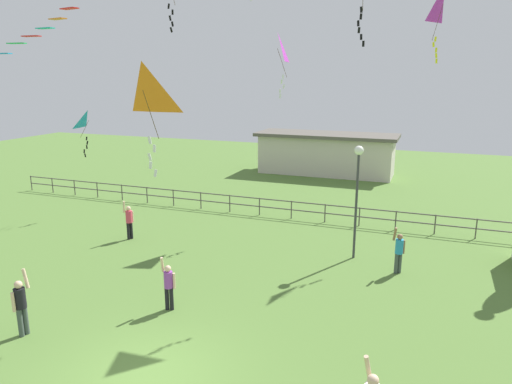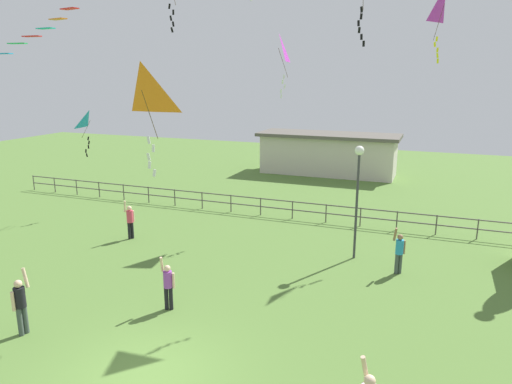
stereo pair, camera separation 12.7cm
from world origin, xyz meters
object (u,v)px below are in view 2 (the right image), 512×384
(kite_0, at_px, (90,122))
(kite_6, at_px, (142,93))
(person_3, at_px, (130,219))
(person_1, at_px, (399,251))
(kite_5, at_px, (444,6))
(person_2, at_px, (168,284))
(person_4, at_px, (20,303))
(kite_7, at_px, (279,50))
(lamppost, at_px, (358,178))

(kite_0, bearing_deg, kite_6, -44.07)
(person_3, bearing_deg, person_1, 1.88)
(person_1, bearing_deg, kite_5, 80.76)
(person_2, bearing_deg, kite_5, 54.22)
(person_4, bearing_deg, kite_0, 120.12)
(kite_5, relative_size, kite_6, 1.05)
(kite_0, relative_size, kite_7, 0.81)
(kite_5, bearing_deg, kite_7, -176.37)
(lamppost, distance_m, person_3, 10.24)
(lamppost, bearing_deg, person_2, -126.04)
(kite_6, bearing_deg, kite_0, 135.93)
(lamppost, distance_m, kite_7, 7.38)
(person_2, bearing_deg, lamppost, 53.96)
(kite_6, height_order, kite_7, kite_7)
(person_1, relative_size, person_4, 0.92)
(person_2, distance_m, person_4, 4.17)
(person_2, height_order, kite_6, kite_6)
(lamppost, distance_m, person_4, 12.35)
(lamppost, relative_size, person_3, 2.53)
(person_1, distance_m, kite_0, 16.53)
(kite_6, bearing_deg, person_2, 108.87)
(kite_0, distance_m, kite_7, 10.41)
(person_2, xyz_separation_m, kite_6, (0.55, -1.60, 5.90))
(lamppost, relative_size, person_1, 2.54)
(person_2, bearing_deg, person_4, -137.96)
(person_4, relative_size, kite_7, 0.67)
(person_4, xyz_separation_m, kite_5, (10.35, 12.86, 8.98))
(person_2, bearing_deg, person_3, 134.96)
(person_3, height_order, kite_5, kite_5)
(lamppost, bearing_deg, kite_5, 54.68)
(person_4, height_order, kite_5, kite_5)
(kite_7, bearing_deg, person_1, -33.48)
(kite_6, bearing_deg, person_1, 50.07)
(kite_5, bearing_deg, person_4, -128.84)
(lamppost, xyz_separation_m, person_2, (-4.72, -6.48, -2.44))
(lamppost, xyz_separation_m, person_1, (1.80, -0.95, -2.42))
(person_1, height_order, person_2, person_1)
(person_3, bearing_deg, kite_5, 21.63)
(person_2, bearing_deg, kite_6, -71.13)
(person_1, height_order, kite_6, kite_6)
(person_1, distance_m, kite_5, 10.15)
(kite_0, relative_size, kite_5, 0.78)
(person_2, distance_m, kite_7, 12.20)
(person_2, height_order, person_4, person_4)
(person_3, distance_m, person_4, 8.20)
(kite_0, height_order, kite_6, kite_6)
(lamppost, height_order, person_4, lamppost)
(person_2, bearing_deg, kite_7, 88.04)
(person_3, xyz_separation_m, kite_5, (12.40, 4.91, 9.05))
(lamppost, distance_m, kite_6, 9.73)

